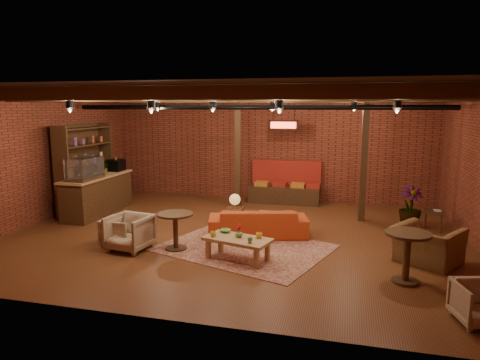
% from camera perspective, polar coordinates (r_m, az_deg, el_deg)
% --- Properties ---
extents(floor, '(10.00, 10.00, 0.00)m').
position_cam_1_polar(floor, '(9.76, -0.64, -7.34)').
color(floor, '#442411').
rests_on(floor, ground).
extents(ceiling, '(10.00, 8.00, 0.02)m').
position_cam_1_polar(ceiling, '(9.33, -0.67, 11.79)').
color(ceiling, black).
rests_on(ceiling, wall_back).
extents(wall_back, '(10.00, 0.02, 3.20)m').
position_cam_1_polar(wall_back, '(13.29, 3.76, 4.28)').
color(wall_back, brown).
rests_on(wall_back, ground).
extents(wall_front, '(10.00, 0.02, 3.20)m').
position_cam_1_polar(wall_front, '(5.70, -10.99, -3.34)').
color(wall_front, brown).
rests_on(wall_front, ground).
extents(wall_left, '(0.02, 8.00, 3.20)m').
position_cam_1_polar(wall_left, '(11.72, -25.04, 2.63)').
color(wall_left, brown).
rests_on(wall_left, ground).
extents(ceiling_beams, '(9.80, 6.40, 0.22)m').
position_cam_1_polar(ceiling_beams, '(9.33, -0.67, 11.05)').
color(ceiling_beams, '#301E10').
rests_on(ceiling_beams, ceiling).
extents(ceiling_pipe, '(9.60, 0.12, 0.12)m').
position_cam_1_polar(ceiling_pipe, '(10.88, 1.51, 9.66)').
color(ceiling_pipe, black).
rests_on(ceiling_pipe, ceiling).
extents(post_left, '(0.16, 0.16, 3.20)m').
position_cam_1_polar(post_left, '(12.06, -0.26, 3.73)').
color(post_left, '#301E10').
rests_on(post_left, ground).
extents(post_right, '(0.16, 0.16, 3.20)m').
position_cam_1_polar(post_right, '(11.10, 16.22, 2.81)').
color(post_right, '#301E10').
rests_on(post_right, ground).
extents(service_counter, '(0.80, 2.50, 1.60)m').
position_cam_1_polar(service_counter, '(12.11, -18.48, -0.58)').
color(service_counter, '#301E10').
rests_on(service_counter, ground).
extents(plant_counter, '(0.35, 0.39, 0.30)m').
position_cam_1_polar(plant_counter, '(12.16, -17.69, 1.51)').
color(plant_counter, '#337F33').
rests_on(plant_counter, service_counter).
extents(shelving_hutch, '(0.52, 2.00, 2.40)m').
position_cam_1_polar(shelving_hutch, '(12.35, -19.90, 1.41)').
color(shelving_hutch, '#301E10').
rests_on(shelving_hutch, ground).
extents(banquette, '(2.10, 0.70, 1.00)m').
position_cam_1_polar(banquette, '(12.91, 5.96, -0.85)').
color(banquette, maroon).
rests_on(banquette, ground).
extents(service_sign, '(0.86, 0.06, 0.30)m').
position_cam_1_polar(service_sign, '(12.26, 5.81, 7.29)').
color(service_sign, '#FA3319').
rests_on(service_sign, ceiling).
extents(ceiling_spotlights, '(6.40, 4.40, 0.28)m').
position_cam_1_polar(ceiling_spotlights, '(9.32, -0.67, 9.70)').
color(ceiling_spotlights, black).
rests_on(ceiling_spotlights, ceiling).
extents(rug, '(3.86, 3.38, 0.01)m').
position_cam_1_polar(rug, '(8.90, 0.58, -9.01)').
color(rug, maroon).
rests_on(rug, floor).
extents(sofa, '(2.32, 1.38, 0.64)m').
position_cam_1_polar(sofa, '(9.62, 2.41, -5.63)').
color(sofa, '#A83717').
rests_on(sofa, floor).
extents(coffee_table, '(1.37, 0.94, 0.68)m').
position_cam_1_polar(coffee_table, '(8.15, -0.37, -8.02)').
color(coffee_table, '#A47B4C').
rests_on(coffee_table, floor).
extents(side_table_lamp, '(0.42, 0.42, 0.83)m').
position_cam_1_polar(side_table_lamp, '(10.14, -0.69, -2.97)').
color(side_table_lamp, '#301E10').
rests_on(side_table_lamp, floor).
extents(round_table_left, '(0.72, 0.72, 0.76)m').
position_cam_1_polar(round_table_left, '(8.78, -8.61, -5.95)').
color(round_table_left, '#301E10').
rests_on(round_table_left, floor).
extents(armchair_a, '(0.60, 0.64, 0.65)m').
position_cam_1_polar(armchair_a, '(9.35, -15.74, -6.41)').
color(armchair_a, beige).
rests_on(armchair_a, floor).
extents(armchair_b, '(0.87, 0.83, 0.79)m').
position_cam_1_polar(armchair_b, '(8.97, -14.51, -6.57)').
color(armchair_b, beige).
rests_on(armchair_b, floor).
extents(armchair_right, '(1.28, 1.18, 0.94)m').
position_cam_1_polar(armchair_right, '(8.66, 23.78, -7.21)').
color(armchair_right, brown).
rests_on(armchair_right, floor).
extents(side_table_book, '(0.51, 0.51, 0.50)m').
position_cam_1_polar(side_table_book, '(10.95, 24.43, -3.94)').
color(side_table_book, '#301E10').
rests_on(side_table_book, floor).
extents(round_table_right, '(0.73, 0.73, 0.86)m').
position_cam_1_polar(round_table_right, '(7.59, 21.39, -8.59)').
color(round_table_right, '#301E10').
rests_on(round_table_right, floor).
extents(armchair_far, '(0.72, 0.70, 0.62)m').
position_cam_1_polar(armchair_far, '(6.73, 29.38, -13.94)').
color(armchair_far, beige).
rests_on(armchair_far, floor).
extents(plant_tall, '(2.10, 2.10, 2.93)m').
position_cam_1_polar(plant_tall, '(10.95, 22.08, 1.66)').
color(plant_tall, '#4C7F4C').
rests_on(plant_tall, floor).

